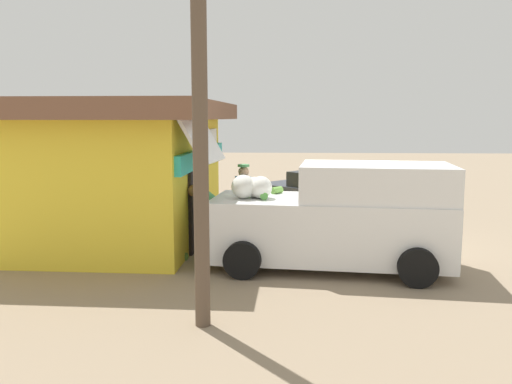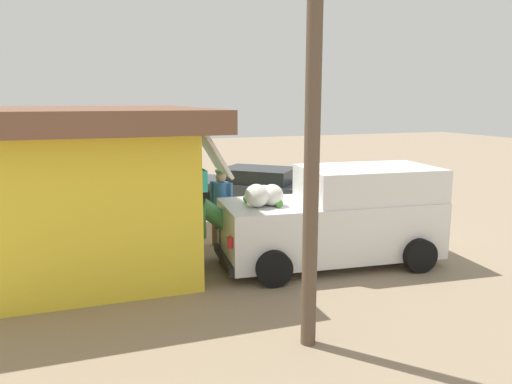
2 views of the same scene
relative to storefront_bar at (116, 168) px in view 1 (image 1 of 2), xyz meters
The scene contains 9 objects.
ground_plane 5.65m from the storefront_bar, 93.94° to the right, with size 60.00×60.00×0.00m, color gray.
storefront_bar is the anchor object (origin of this frame).
delivery_van 5.23m from the storefront_bar, 114.24° to the right, with size 2.47×4.99×2.90m.
parked_sedan 6.14m from the storefront_bar, 57.93° to the right, with size 4.23×4.37×1.20m.
vendor_standing 2.97m from the storefront_bar, 95.68° to the right, with size 0.48×0.48×1.73m.
customer_bending 2.90m from the storefront_bar, 122.75° to the right, with size 0.57×0.81×1.44m.
unloaded_banana_pile 2.67m from the storefront_bar, 140.80° to the right, with size 0.93×0.97×0.50m.
paint_bucket 3.52m from the storefront_bar, 56.87° to the right, with size 0.26×0.26×0.41m, color silver.
utility_pole 5.68m from the storefront_bar, 151.60° to the right, with size 0.20×0.20×4.81m, color brown.
Camera 1 is at (-11.21, 1.70, 2.73)m, focal length 36.92 mm.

